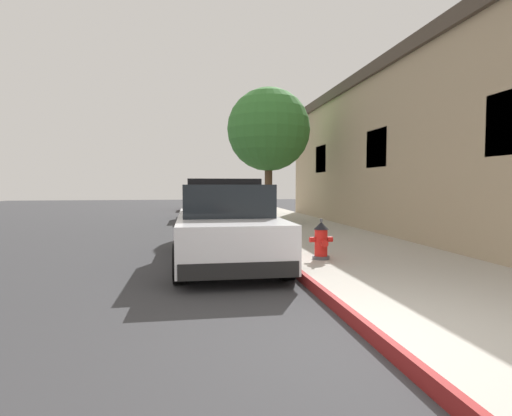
{
  "coord_description": "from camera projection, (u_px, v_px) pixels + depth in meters",
  "views": [
    {
      "loc": [
        -1.81,
        -3.42,
        1.56
      ],
      "look_at": [
        -0.25,
        6.32,
        1.0
      ],
      "focal_mm": 29.01,
      "sensor_mm": 36.0,
      "label": 1
    }
  ],
  "objects": [
    {
      "name": "sidewalk_pavement",
      "position": [
        298.0,
        229.0,
        13.88
      ],
      "size": [
        3.52,
        60.0,
        0.16
      ],
      "primitive_type": "cube",
      "color": "#ADA89E",
      "rests_on": "ground"
    },
    {
      "name": "parked_car_dark_far",
      "position": [
        204.0,
        198.0,
        25.82
      ],
      "size": [
        1.94,
        4.84,
        1.56
      ],
      "color": "maroon",
      "rests_on": "ground"
    },
    {
      "name": "storefront_building",
      "position": [
        465.0,
        151.0,
        12.38
      ],
      "size": [
        5.92,
        18.57,
        5.11
      ],
      "color": "tan",
      "rests_on": "ground"
    },
    {
      "name": "parked_car_silver_ahead",
      "position": [
        208.0,
        203.0,
        18.73
      ],
      "size": [
        1.94,
        4.84,
        1.56
      ],
      "color": "#B2B5BA",
      "rests_on": "ground"
    },
    {
      "name": "curb_painted_edge",
      "position": [
        245.0,
        230.0,
        13.59
      ],
      "size": [
        0.08,
        60.0,
        0.16
      ],
      "primitive_type": "cube",
      "color": "maroon",
      "rests_on": "ground"
    },
    {
      "name": "police_cruiser",
      "position": [
        225.0,
        225.0,
        8.32
      ],
      "size": [
        1.94,
        4.84,
        1.68
      ],
      "color": "white",
      "rests_on": "ground"
    },
    {
      "name": "ground_plane",
      "position": [
        112.0,
        238.0,
        12.94
      ],
      "size": [
        30.39,
        60.0,
        0.2
      ],
      "primitive_type": "cube",
      "color": "#353538"
    },
    {
      "name": "fire_hydrant",
      "position": [
        321.0,
        241.0,
        7.75
      ],
      "size": [
        0.44,
        0.4,
        0.76
      ],
      "color": "#4C4C51",
      "rests_on": "sidewalk_pavement"
    },
    {
      "name": "street_tree",
      "position": [
        269.0,
        130.0,
        15.11
      ],
      "size": [
        3.03,
        3.03,
        4.93
      ],
      "color": "brown",
      "rests_on": "sidewalk_pavement"
    }
  ]
}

